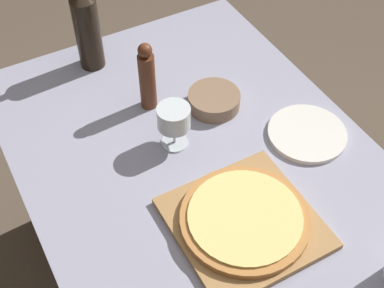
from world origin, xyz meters
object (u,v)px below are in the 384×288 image
(pepper_mill, at_px, (147,77))
(wine_glass, at_px, (174,119))
(wine_bottle, at_px, (87,27))
(pizza, at_px, (245,218))
(small_bowl, at_px, (214,100))

(pepper_mill, xyz_separation_m, wine_glass, (-0.01, -0.17, -0.01))
(wine_bottle, xyz_separation_m, wine_glass, (0.07, -0.43, -0.05))
(pizza, height_order, wine_glass, wine_glass)
(pizza, height_order, small_bowl, small_bowl)
(pizza, distance_m, wine_glass, 0.33)
(small_bowl, bearing_deg, wine_bottle, 124.31)
(small_bowl, bearing_deg, pepper_mill, 149.89)
(wine_glass, distance_m, small_bowl, 0.20)
(pizza, relative_size, pepper_mill, 1.42)
(pepper_mill, height_order, small_bowl, pepper_mill)
(wine_glass, height_order, small_bowl, wine_glass)
(pizza, xyz_separation_m, small_bowl, (0.15, 0.39, -0.01))
(wine_bottle, relative_size, small_bowl, 2.20)
(wine_bottle, bearing_deg, pizza, -82.87)
(pizza, distance_m, wine_bottle, 0.76)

